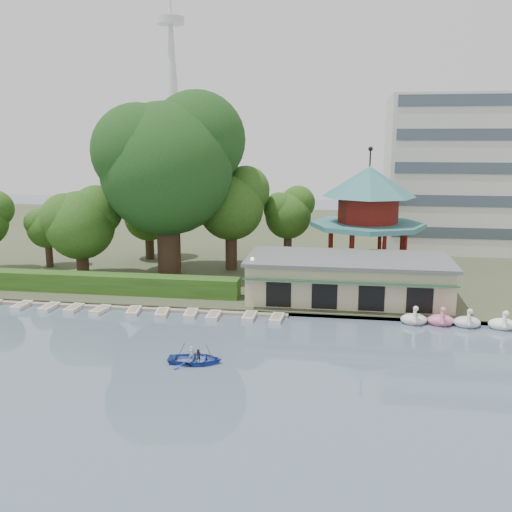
% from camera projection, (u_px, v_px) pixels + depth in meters
% --- Properties ---
extents(ground_plane, '(220.00, 220.00, 0.00)m').
position_uv_depth(ground_plane, '(175.00, 401.00, 33.42)').
color(ground_plane, slate).
rests_on(ground_plane, ground).
extents(shore, '(220.00, 70.00, 0.40)m').
position_uv_depth(shore, '(278.00, 240.00, 83.66)').
color(shore, '#424930').
rests_on(shore, ground).
extents(embankment, '(220.00, 0.60, 0.30)m').
position_uv_depth(embankment, '(232.00, 311.00, 50.12)').
color(embankment, gray).
rests_on(embankment, ground).
extents(dock, '(34.00, 1.60, 0.24)m').
position_uv_depth(dock, '(103.00, 305.00, 51.83)').
color(dock, gray).
rests_on(dock, ground).
extents(boathouse, '(18.60, 9.39, 3.90)m').
position_uv_depth(boathouse, '(348.00, 278.00, 52.69)').
color(boathouse, '#C1B18E').
rests_on(boathouse, shore).
extents(pavilion, '(12.40, 12.40, 13.50)m').
position_uv_depth(pavilion, '(368.00, 210.00, 61.03)').
color(pavilion, '#C1B18E').
rests_on(pavilion, shore).
extents(broadcast_tower, '(8.00, 8.00, 96.00)m').
position_uv_depth(broadcast_tower, '(172.00, 71.00, 168.07)').
color(broadcast_tower, silver).
rests_on(broadcast_tower, ground).
extents(hedge, '(30.00, 2.00, 1.80)m').
position_uv_depth(hedge, '(87.00, 283.00, 55.22)').
color(hedge, '#2D5619').
rests_on(hedge, shore).
extents(lamp_post, '(0.36, 0.36, 4.28)m').
position_uv_depth(lamp_post, '(252.00, 272.00, 50.88)').
color(lamp_post, black).
rests_on(lamp_post, shore).
extents(big_tree, '(15.25, 14.21, 19.62)m').
position_uv_depth(big_tree, '(169.00, 159.00, 59.39)').
color(big_tree, '#3A281C').
rests_on(big_tree, shore).
extents(small_trees, '(39.02, 16.72, 11.61)m').
position_uv_depth(small_trees, '(144.00, 213.00, 63.68)').
color(small_trees, '#3A281C').
rests_on(small_trees, shore).
extents(swan_boats, '(13.30, 2.06, 1.92)m').
position_uv_depth(swan_boats, '(484.00, 323.00, 46.17)').
color(swan_boats, silver).
rests_on(swan_boats, ground).
extents(moored_rowboats, '(32.35, 2.64, 0.36)m').
position_uv_depth(moored_rowboats, '(103.00, 310.00, 50.33)').
color(moored_rowboats, silver).
rests_on(moored_rowboats, ground).
extents(rowboat_with_passengers, '(5.48, 4.14, 2.01)m').
position_uv_depth(rowboat_with_passengers, '(195.00, 356.00, 38.87)').
color(rowboat_with_passengers, '#2E4AAD').
rests_on(rowboat_with_passengers, ground).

